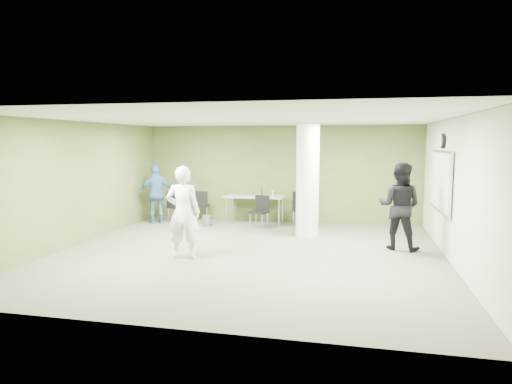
% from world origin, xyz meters
% --- Properties ---
extents(floor, '(8.00, 8.00, 0.00)m').
position_xyz_m(floor, '(0.00, 0.00, 0.00)').
color(floor, '#565745').
rests_on(floor, ground).
extents(ceiling, '(8.00, 8.00, 0.00)m').
position_xyz_m(ceiling, '(0.00, 0.00, 2.80)').
color(ceiling, white).
rests_on(ceiling, wall_back).
extents(wall_back, '(8.00, 2.80, 0.02)m').
position_xyz_m(wall_back, '(0.00, 4.00, 1.40)').
color(wall_back, '#445C2B').
rests_on(wall_back, floor).
extents(wall_left, '(0.02, 8.00, 2.80)m').
position_xyz_m(wall_left, '(-4.00, 0.00, 1.40)').
color(wall_left, '#445C2B').
rests_on(wall_left, floor).
extents(wall_right_cream, '(0.02, 8.00, 2.80)m').
position_xyz_m(wall_right_cream, '(4.00, 0.00, 1.40)').
color(wall_right_cream, beige).
rests_on(wall_right_cream, floor).
extents(column, '(0.56, 0.56, 2.80)m').
position_xyz_m(column, '(1.00, 2.00, 1.40)').
color(column, silver).
rests_on(column, floor).
extents(whiteboard, '(0.05, 2.30, 1.30)m').
position_xyz_m(whiteboard, '(3.92, 1.20, 1.50)').
color(whiteboard, silver).
rests_on(whiteboard, wall_right_cream).
extents(wall_clock, '(0.06, 0.32, 0.32)m').
position_xyz_m(wall_clock, '(3.92, 1.20, 2.35)').
color(wall_clock, black).
rests_on(wall_clock, wall_right_cream).
extents(folding_table, '(1.68, 0.74, 1.05)m').
position_xyz_m(folding_table, '(-0.65, 3.45, 0.75)').
color(folding_table, '#969791').
rests_on(folding_table, floor).
extents(wastebasket, '(0.26, 0.26, 0.30)m').
position_xyz_m(wastebasket, '(-1.86, 2.74, 0.15)').
color(wastebasket, '#4C4C4C').
rests_on(wastebasket, floor).
extents(chair_back_left, '(0.55, 0.55, 0.90)m').
position_xyz_m(chair_back_left, '(-2.93, 3.11, 0.52)').
color(chair_back_left, black).
rests_on(chair_back_left, floor).
extents(chair_back_right, '(0.54, 0.54, 0.89)m').
position_xyz_m(chair_back_right, '(-2.33, 3.57, 0.52)').
color(chair_back_right, black).
rests_on(chair_back_right, floor).
extents(chair_table_left, '(0.53, 0.53, 0.87)m').
position_xyz_m(chair_table_left, '(-0.39, 2.93, 0.51)').
color(chair_table_left, black).
rests_on(chair_table_left, floor).
extents(chair_table_right, '(0.63, 0.63, 0.97)m').
position_xyz_m(chair_table_right, '(0.73, 3.15, 0.57)').
color(chair_table_right, black).
rests_on(chair_table_right, floor).
extents(woman_white, '(0.74, 0.55, 1.86)m').
position_xyz_m(woman_white, '(-1.18, -0.69, 0.93)').
color(woman_white, white).
rests_on(woman_white, floor).
extents(man_black, '(1.09, 0.95, 1.89)m').
position_xyz_m(man_black, '(3.10, 1.07, 0.95)').
color(man_black, black).
rests_on(man_black, floor).
extents(man_blue, '(1.07, 0.87, 1.70)m').
position_xyz_m(man_blue, '(-3.40, 2.86, 0.85)').
color(man_blue, teal).
rests_on(man_blue, floor).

